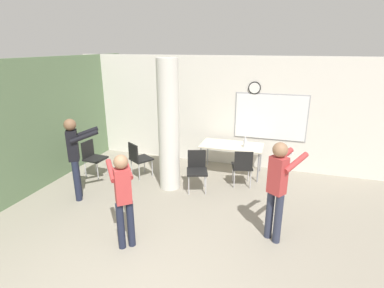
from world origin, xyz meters
name	(u,v)px	position (x,y,z in m)	size (l,w,h in m)	color
wall_left_accent	(37,125)	(-3.50, 2.50, 1.40)	(0.12, 7.00, 2.80)	#5B7551
wall_back	(222,112)	(0.03, 5.06, 1.40)	(8.00, 0.15, 2.80)	silver
support_pillar	(169,127)	(-0.74, 3.24, 1.40)	(0.45, 0.45, 2.80)	silver
folding_table	(232,147)	(0.43, 4.40, 0.69)	(1.49, 0.77, 0.74)	beige
bottle_on_table	(245,143)	(0.75, 4.30, 0.84)	(0.08, 0.08, 0.27)	silver
chair_table_front	(197,168)	(-0.13, 3.30, 0.51)	(0.56, 0.56, 0.87)	black
chair_table_right	(243,165)	(0.79, 3.75, 0.51)	(0.54, 0.54, 0.87)	black
chair_by_left_wall	(93,156)	(-2.73, 3.25, 0.51)	(0.47, 0.47, 0.87)	black
chair_near_pillar	(139,157)	(-1.63, 3.50, 0.51)	(0.61, 0.61, 0.87)	black
person_playing_side	(278,184)	(1.57, 1.96, 0.98)	(0.60, 0.68, 1.67)	#2D3347
person_playing_front	(123,194)	(-0.64, 1.09, 0.91)	(0.58, 0.60, 1.54)	#1E2338
person_watching_back	(75,153)	(-2.33, 2.18, 1.00)	(0.68, 0.60, 1.70)	#1E2338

